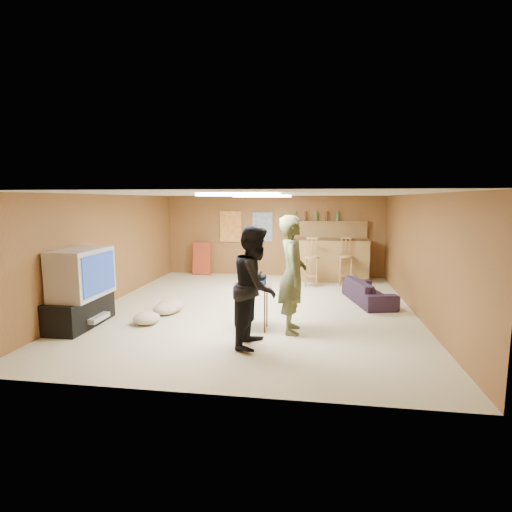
# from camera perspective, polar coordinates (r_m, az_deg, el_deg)

# --- Properties ---
(ground) EXTENTS (7.00, 7.00, 0.00)m
(ground) POSITION_cam_1_polar(r_m,az_deg,el_deg) (7.83, -0.22, -7.47)
(ground) COLOR beige
(ground) RESTS_ON ground
(ceiling) EXTENTS (6.00, 7.00, 0.02)m
(ceiling) POSITION_cam_1_polar(r_m,az_deg,el_deg) (7.55, -0.22, 8.84)
(ceiling) COLOR silver
(ceiling) RESTS_ON ground
(wall_back) EXTENTS (6.00, 0.02, 2.20)m
(wall_back) POSITION_cam_1_polar(r_m,az_deg,el_deg) (11.06, 2.50, 2.89)
(wall_back) COLOR brown
(wall_back) RESTS_ON ground
(wall_front) EXTENTS (6.00, 0.02, 2.20)m
(wall_front) POSITION_cam_1_polar(r_m,az_deg,el_deg) (4.24, -7.37, -5.61)
(wall_front) COLOR brown
(wall_front) RESTS_ON ground
(wall_left) EXTENTS (0.02, 7.00, 2.20)m
(wall_left) POSITION_cam_1_polar(r_m,az_deg,el_deg) (8.59, -20.43, 0.89)
(wall_left) COLOR brown
(wall_left) RESTS_ON ground
(wall_right) EXTENTS (0.02, 7.00, 2.20)m
(wall_right) POSITION_cam_1_polar(r_m,az_deg,el_deg) (7.76, 22.26, 0.07)
(wall_right) COLOR brown
(wall_right) RESTS_ON ground
(tv_stand) EXTENTS (0.55, 1.30, 0.50)m
(tv_stand) POSITION_cam_1_polar(r_m,az_deg,el_deg) (7.33, -23.83, -7.23)
(tv_stand) COLOR black
(tv_stand) RESTS_ON ground
(dvd_box) EXTENTS (0.35, 0.50, 0.08)m
(dvd_box) POSITION_cam_1_polar(r_m,az_deg,el_deg) (7.25, -22.29, -8.14)
(dvd_box) COLOR #B2B2B7
(dvd_box) RESTS_ON tv_stand
(tv_body) EXTENTS (0.60, 1.10, 0.80)m
(tv_body) POSITION_cam_1_polar(r_m,az_deg,el_deg) (7.16, -23.65, -2.25)
(tv_body) COLOR #B2B2B7
(tv_body) RESTS_ON tv_stand
(tv_screen) EXTENTS (0.02, 0.95, 0.65)m
(tv_screen) POSITION_cam_1_polar(r_m,az_deg,el_deg) (7.00, -21.49, -2.35)
(tv_screen) COLOR navy
(tv_screen) RESTS_ON tv_body
(bar_counter) EXTENTS (2.00, 0.60, 1.10)m
(bar_counter) POSITION_cam_1_polar(r_m,az_deg,el_deg) (10.53, 10.32, -0.51)
(bar_counter) COLOR olive
(bar_counter) RESTS_ON ground
(bar_lip) EXTENTS (2.10, 0.12, 0.05)m
(bar_lip) POSITION_cam_1_polar(r_m,az_deg,el_deg) (10.22, 10.44, 2.33)
(bar_lip) COLOR #3B2113
(bar_lip) RESTS_ON bar_counter
(bar_shelf) EXTENTS (2.00, 0.18, 0.05)m
(bar_shelf) POSITION_cam_1_polar(r_m,az_deg,el_deg) (10.88, 10.37, 4.79)
(bar_shelf) COLOR olive
(bar_shelf) RESTS_ON bar_backing
(bar_backing) EXTENTS (2.00, 0.14, 0.60)m
(bar_backing) POSITION_cam_1_polar(r_m,az_deg,el_deg) (10.92, 10.32, 3.22)
(bar_backing) COLOR olive
(bar_backing) RESTS_ON bar_counter
(poster_left) EXTENTS (0.60, 0.03, 0.85)m
(poster_left) POSITION_cam_1_polar(r_m,az_deg,el_deg) (11.19, -3.65, 4.22)
(poster_left) COLOR #BF3F26
(poster_left) RESTS_ON wall_back
(poster_right) EXTENTS (0.55, 0.03, 0.80)m
(poster_right) POSITION_cam_1_polar(r_m,az_deg,el_deg) (11.04, 0.94, 4.18)
(poster_right) COLOR #334C99
(poster_right) RESTS_ON wall_back
(folding_chair_stack) EXTENTS (0.50, 0.26, 0.91)m
(folding_chair_stack) POSITION_cam_1_polar(r_m,az_deg,el_deg) (11.33, -7.74, -0.37)
(folding_chair_stack) COLOR #A83D1F
(folding_chair_stack) RESTS_ON ground
(ceiling_panel_front) EXTENTS (1.20, 0.60, 0.04)m
(ceiling_panel_front) POSITION_cam_1_polar(r_m,az_deg,el_deg) (6.07, -2.38, 8.74)
(ceiling_panel_front) COLOR white
(ceiling_panel_front) RESTS_ON ceiling
(ceiling_panel_back) EXTENTS (1.20, 0.60, 0.04)m
(ceiling_panel_back) POSITION_cam_1_polar(r_m,az_deg,el_deg) (8.74, 0.97, 8.54)
(ceiling_panel_back) COLOR white
(ceiling_panel_back) RESTS_ON ceiling
(person_olive) EXTENTS (0.49, 0.71, 1.86)m
(person_olive) POSITION_cam_1_polar(r_m,az_deg,el_deg) (6.30, 5.21, -2.65)
(person_olive) COLOR #4E5330
(person_olive) RESTS_ON ground
(person_black) EXTENTS (0.76, 0.93, 1.75)m
(person_black) POSITION_cam_1_polar(r_m,az_deg,el_deg) (5.71, -0.08, -4.29)
(person_black) COLOR black
(person_black) RESTS_ON ground
(sofa) EXTENTS (0.98, 1.70, 0.47)m
(sofa) POSITION_cam_1_polar(r_m,az_deg,el_deg) (8.53, 15.79, -4.87)
(sofa) COLOR black
(sofa) RESTS_ON ground
(tray_table) EXTENTS (0.63, 0.54, 0.73)m
(tray_table) POSITION_cam_1_polar(r_m,az_deg,el_deg) (6.50, -0.35, -7.40)
(tray_table) COLOR #3B2113
(tray_table) RESTS_ON ground
(cup_red_near) EXTENTS (0.08, 0.08, 0.10)m
(cup_red_near) POSITION_cam_1_polar(r_m,az_deg,el_deg) (6.50, -1.20, -3.66)
(cup_red_near) COLOR red
(cup_red_near) RESTS_ON tray_table
(cup_red_far) EXTENTS (0.08, 0.08, 0.10)m
(cup_red_far) POSITION_cam_1_polar(r_m,az_deg,el_deg) (6.32, -0.02, -3.99)
(cup_red_far) COLOR red
(cup_red_far) RESTS_ON tray_table
(cup_blue) EXTENTS (0.09, 0.09, 0.11)m
(cup_blue) POSITION_cam_1_polar(r_m,az_deg,el_deg) (6.51, 1.11, -3.59)
(cup_blue) COLOR #16359C
(cup_blue) RESTS_ON tray_table
(bar_stool_left) EXTENTS (0.55, 0.55, 1.33)m
(bar_stool_left) POSITION_cam_1_polar(r_m,az_deg,el_deg) (9.74, 7.92, -0.45)
(bar_stool_left) COLOR olive
(bar_stool_left) RESTS_ON ground
(bar_stool_right) EXTENTS (0.48, 0.48, 1.24)m
(bar_stool_right) POSITION_cam_1_polar(r_m,az_deg,el_deg) (10.03, 12.72, -0.59)
(bar_stool_right) COLOR olive
(bar_stool_right) RESTS_ON ground
(cushion_near_tv) EXTENTS (0.61, 0.61, 0.23)m
(cushion_near_tv) POSITION_cam_1_polar(r_m,az_deg,el_deg) (7.73, -12.16, -7.00)
(cushion_near_tv) COLOR tan
(cushion_near_tv) RESTS_ON ground
(cushion_mid) EXTENTS (0.49, 0.49, 0.20)m
(cushion_mid) POSITION_cam_1_polar(r_m,az_deg,el_deg) (7.60, -12.83, -7.38)
(cushion_mid) COLOR tan
(cushion_mid) RESTS_ON ground
(cushion_far) EXTENTS (0.45, 0.45, 0.20)m
(cushion_far) POSITION_cam_1_polar(r_m,az_deg,el_deg) (7.10, -15.36, -8.56)
(cushion_far) COLOR tan
(cushion_far) RESTS_ON ground
(bottle_row) EXTENTS (1.20, 0.08, 0.26)m
(bottle_row) POSITION_cam_1_polar(r_m,az_deg,el_deg) (10.85, 8.59, 5.64)
(bottle_row) COLOR #3F7233
(bottle_row) RESTS_ON bar_shelf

